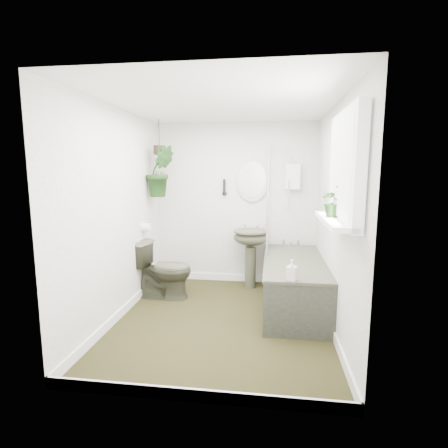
# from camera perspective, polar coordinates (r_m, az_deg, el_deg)

# --- Properties ---
(floor) EXTENTS (2.30, 2.80, 0.02)m
(floor) POSITION_cam_1_polar(r_m,az_deg,el_deg) (4.00, -0.30, -15.52)
(floor) COLOR black
(floor) RESTS_ON ground
(ceiling) EXTENTS (2.30, 2.80, 0.02)m
(ceiling) POSITION_cam_1_polar(r_m,az_deg,el_deg) (3.71, -0.33, 19.25)
(ceiling) COLOR white
(ceiling) RESTS_ON ground
(wall_back) EXTENTS (2.30, 0.02, 2.30)m
(wall_back) POSITION_cam_1_polar(r_m,az_deg,el_deg) (5.07, 1.90, 3.28)
(wall_back) COLOR white
(wall_back) RESTS_ON ground
(wall_front) EXTENTS (2.30, 0.02, 2.30)m
(wall_front) POSITION_cam_1_polar(r_m,az_deg,el_deg) (2.31, -5.17, -3.41)
(wall_front) COLOR white
(wall_front) RESTS_ON ground
(wall_left) EXTENTS (0.02, 2.80, 2.30)m
(wall_left) POSITION_cam_1_polar(r_m,az_deg,el_deg) (4.01, -16.98, 1.43)
(wall_left) COLOR white
(wall_left) RESTS_ON ground
(wall_right) EXTENTS (0.02, 2.80, 2.30)m
(wall_right) POSITION_cam_1_polar(r_m,az_deg,el_deg) (3.70, 17.77, 0.81)
(wall_right) COLOR white
(wall_right) RESTS_ON ground
(skirting) EXTENTS (2.30, 2.80, 0.10)m
(skirting) POSITION_cam_1_polar(r_m,az_deg,el_deg) (3.98, -0.30, -14.73)
(skirting) COLOR white
(skirting) RESTS_ON floor
(bathtub) EXTENTS (0.72, 1.72, 0.58)m
(bathtub) POSITION_cam_1_polar(r_m,az_deg,el_deg) (4.34, 11.32, -9.48)
(bathtub) COLOR #3E3E2E
(bathtub) RESTS_ON floor
(bath_screen) EXTENTS (0.04, 0.72, 1.40)m
(bath_screen) POSITION_cam_1_polar(r_m,az_deg,el_deg) (4.62, 7.21, 4.29)
(bath_screen) COLOR silver
(bath_screen) RESTS_ON bathtub
(shower_box) EXTENTS (0.20, 0.10, 0.35)m
(shower_box) POSITION_cam_1_polar(r_m,az_deg,el_deg) (4.96, 11.16, 7.62)
(shower_box) COLOR white
(shower_box) RESTS_ON wall_back
(oval_mirror) EXTENTS (0.46, 0.03, 0.62)m
(oval_mirror) POSITION_cam_1_polar(r_m,az_deg,el_deg) (4.99, 4.66, 7.19)
(oval_mirror) COLOR beige
(oval_mirror) RESTS_ON wall_back
(wall_sconce) EXTENTS (0.04, 0.04, 0.22)m
(wall_sconce) POSITION_cam_1_polar(r_m,az_deg,el_deg) (5.02, 0.05, 6.09)
(wall_sconce) COLOR black
(wall_sconce) RESTS_ON wall_back
(toilet_roll_holder) EXTENTS (0.11, 0.11, 0.11)m
(toilet_roll_holder) POSITION_cam_1_polar(r_m,az_deg,el_deg) (4.66, -12.61, -0.52)
(toilet_roll_holder) COLOR white
(toilet_roll_holder) RESTS_ON wall_left
(window_recess) EXTENTS (0.08, 1.00, 0.90)m
(window_recess) POSITION_cam_1_polar(r_m,az_deg,el_deg) (2.97, 19.23, 8.56)
(window_recess) COLOR white
(window_recess) RESTS_ON wall_right
(window_sill) EXTENTS (0.18, 1.00, 0.04)m
(window_sill) POSITION_cam_1_polar(r_m,az_deg,el_deg) (2.98, 17.51, 0.55)
(window_sill) COLOR white
(window_sill) RESTS_ON wall_right
(window_blinds) EXTENTS (0.01, 0.86, 0.76)m
(window_blinds) POSITION_cam_1_polar(r_m,az_deg,el_deg) (2.96, 18.37, 8.60)
(window_blinds) COLOR white
(window_blinds) RESTS_ON wall_right
(toilet) EXTENTS (0.74, 0.44, 0.74)m
(toilet) POSITION_cam_1_polar(r_m,az_deg,el_deg) (4.61, -9.83, -7.29)
(toilet) COLOR #3E3E2E
(toilet) RESTS_ON floor
(pedestal_sink) EXTENTS (0.53, 0.47, 0.82)m
(pedestal_sink) POSITION_cam_1_polar(r_m,az_deg,el_deg) (4.91, 4.35, -5.71)
(pedestal_sink) COLOR #3E3E2E
(pedestal_sink) RESTS_ON floor
(sill_plant) EXTENTS (0.27, 0.24, 0.26)m
(sill_plant) POSITION_cam_1_polar(r_m,az_deg,el_deg) (3.06, 17.62, 3.58)
(sill_plant) COLOR black
(sill_plant) RESTS_ON window_sill
(hanging_plant) EXTENTS (0.47, 0.43, 0.68)m
(hanging_plant) POSITION_cam_1_polar(r_m,az_deg,el_deg) (4.79, -10.39, 8.43)
(hanging_plant) COLOR black
(hanging_plant) RESTS_ON ceiling
(soap_bottle) EXTENTS (0.12, 0.12, 0.21)m
(soap_bottle) POSITION_cam_1_polar(r_m,az_deg,el_deg) (3.46, 11.00, -7.37)
(soap_bottle) COLOR black
(soap_bottle) RESTS_ON bathtub
(hanging_pot) EXTENTS (0.16, 0.16, 0.12)m
(hanging_pot) POSITION_cam_1_polar(r_m,az_deg,el_deg) (4.80, -10.48, 11.77)
(hanging_pot) COLOR black
(hanging_pot) RESTS_ON ceiling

